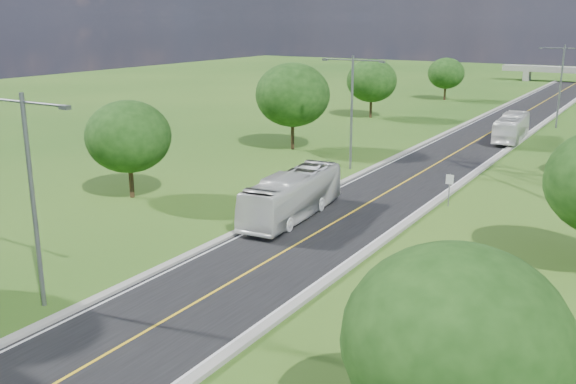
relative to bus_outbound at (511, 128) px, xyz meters
name	(u,v)px	position (x,y,z in m)	size (l,w,h in m)	color
ground	(465,148)	(-3.20, -6.24, -1.50)	(260.00, 260.00, 0.00)	#1D4814
road	(480,138)	(-3.20, -0.24, -1.47)	(8.00, 150.00, 0.06)	black
curb_left	(443,134)	(-7.45, -0.24, -1.39)	(0.50, 150.00, 0.22)	gray
curb_right	(520,141)	(1.05, -0.24, -1.39)	(0.50, 150.00, 0.22)	gray
speed_limit_sign	(449,185)	(2.00, -28.26, 0.10)	(0.55, 0.09, 2.40)	slate
streetlight_near_left	(31,184)	(-9.20, -54.24, 4.44)	(5.90, 0.25, 10.00)	slate
streetlight_mid_left	(352,103)	(-9.20, -21.24, 4.44)	(5.90, 0.25, 10.00)	slate
streetlight_far_right	(561,79)	(2.80, 11.76, 4.44)	(5.90, 0.25, 10.00)	slate
tree_lb	(128,137)	(-19.20, -38.24, 3.14)	(6.30, 6.30, 7.33)	black
tree_lc	(293,95)	(-18.20, -16.24, 4.07)	(7.56, 7.56, 8.79)	black
tree_ld	(372,81)	(-20.20, 7.76, 3.45)	(6.72, 6.72, 7.82)	black
tree_le	(446,73)	(-17.70, 31.76, 2.83)	(5.88, 5.88, 6.84)	black
tree_ra	(455,341)	(10.80, -56.24, 3.14)	(6.30, 6.30, 7.33)	black
bus_outbound	(511,128)	(0.00, 0.00, 0.00)	(2.42, 10.35, 2.88)	white
bus_inbound	(293,195)	(-6.18, -36.40, 0.09)	(2.57, 10.99, 3.06)	silver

